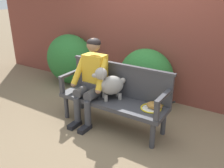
# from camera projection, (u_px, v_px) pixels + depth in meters

# --- Properties ---
(ground_plane) EXTENTS (40.00, 40.00, 0.00)m
(ground_plane) POSITION_uv_depth(u_px,v_px,m) (112.00, 125.00, 3.74)
(ground_plane) COLOR #7A664C
(brick_garden_fence) EXTENTS (8.00, 0.30, 2.14)m
(brick_garden_fence) POSITION_uv_depth(u_px,v_px,m) (154.00, 40.00, 4.46)
(brick_garden_fence) COLOR brown
(brick_garden_fence) RESTS_ON ground
(hedge_bush_far_left) EXTENTS (1.01, 0.79, 0.99)m
(hedge_bush_far_left) POSITION_uv_depth(u_px,v_px,m) (146.00, 76.00, 4.35)
(hedge_bush_far_left) COLOR #286B2D
(hedge_bush_far_left) RESTS_ON ground
(hedge_bush_far_right) EXTENTS (0.94, 0.66, 0.66)m
(hedge_bush_far_right) POSITION_uv_depth(u_px,v_px,m) (143.00, 84.00, 4.45)
(hedge_bush_far_right) COLOR #1E5B23
(hedge_bush_far_right) RESTS_ON ground
(hedge_bush_mid_left) EXTENTS (1.11, 0.85, 1.07)m
(hedge_bush_mid_left) POSITION_uv_depth(u_px,v_px,m) (70.00, 59.00, 5.21)
(hedge_bush_mid_left) COLOR #286B2D
(hedge_bush_mid_left) RESTS_ON ground
(garden_bench) EXTENTS (1.66, 0.51, 0.43)m
(garden_bench) POSITION_uv_depth(u_px,v_px,m) (112.00, 103.00, 3.60)
(garden_bench) COLOR #38383D
(garden_bench) RESTS_ON ground
(bench_backrest) EXTENTS (1.70, 0.06, 0.50)m
(bench_backrest) POSITION_uv_depth(u_px,v_px,m) (120.00, 79.00, 3.66)
(bench_backrest) COLOR #38383D
(bench_backrest) RESTS_ON garden_bench
(bench_armrest_left_end) EXTENTS (0.06, 0.51, 0.28)m
(bench_armrest_left_end) POSITION_uv_depth(u_px,v_px,m) (67.00, 79.00, 3.83)
(bench_armrest_left_end) COLOR #38383D
(bench_armrest_left_end) RESTS_ON garden_bench
(bench_armrest_right_end) EXTENTS (0.06, 0.51, 0.28)m
(bench_armrest_right_end) POSITION_uv_depth(u_px,v_px,m) (161.00, 102.00, 3.04)
(bench_armrest_right_end) COLOR #38383D
(bench_armrest_right_end) RESTS_ON garden_bench
(person_seated) EXTENTS (0.56, 0.65, 1.30)m
(person_seated) POSITION_uv_depth(u_px,v_px,m) (92.00, 78.00, 3.64)
(person_seated) COLOR black
(person_seated) RESTS_ON ground
(dog_on_bench) EXTENTS (0.43, 0.46, 0.50)m
(dog_on_bench) POSITION_uv_depth(u_px,v_px,m) (109.00, 83.00, 3.51)
(dog_on_bench) COLOR gray
(dog_on_bench) RESTS_ON garden_bench
(tennis_racket) EXTENTS (0.42, 0.56, 0.03)m
(tennis_racket) POSITION_uv_depth(u_px,v_px,m) (153.00, 108.00, 3.32)
(tennis_racket) COLOR yellow
(tennis_racket) RESTS_ON garden_bench
(baseball_glove) EXTENTS (0.24, 0.19, 0.09)m
(baseball_glove) POSITION_uv_depth(u_px,v_px,m) (154.00, 105.00, 3.31)
(baseball_glove) COLOR #9E6B2D
(baseball_glove) RESTS_ON garden_bench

